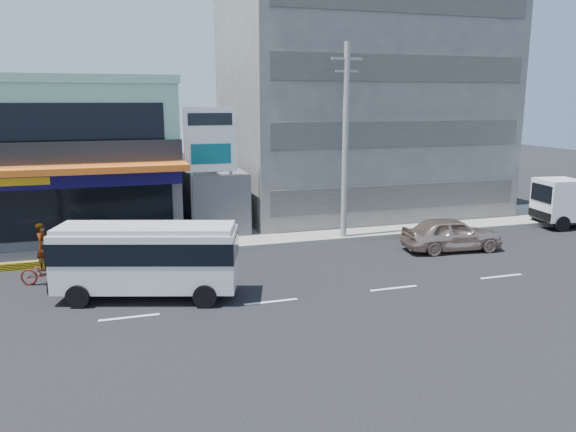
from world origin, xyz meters
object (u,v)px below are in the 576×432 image
Objects in this scene: billboard at (211,147)px; motorcycle_rider at (45,265)px; satellite_dish at (215,169)px; concrete_building at (357,103)px; minibus at (147,255)px; utility_pole_near at (345,142)px; sedan at (452,234)px; shop_building at (58,161)px.

billboard reaches higher than motorcycle_rider.
concrete_building is at bearing 21.80° from satellite_dish.
billboard reaches higher than minibus.
billboard is 1.00× the size of minibus.
utility_pole_near is 3.98× the size of motorcycle_rider.
billboard is (-0.50, -1.80, 1.35)m from satellite_dish.
sedan is 18.41m from motorcycle_rider.
utility_pole_near is 12.17m from minibus.
satellite_dish is (8.00, -2.95, -0.42)m from shop_building.
sedan is 1.93× the size of motorcycle_rider.
shop_building is 12.93m from minibus.
sedan is (4.38, -3.13, -4.33)m from utility_pole_near.
concrete_building is 8.79m from utility_pole_near.
concrete_building is at bearing 7.26° from sedan.
minibus is (-3.73, -7.39, -3.28)m from billboard.
concrete_building is 21.73m from motorcycle_rider.
satellite_dish reaches higher than minibus.
billboard is 6.75m from utility_pole_near.
minibus is at bearing -137.16° from concrete_building.
billboard is 2.75× the size of motorcycle_rider.
utility_pole_near is at bearing -30.96° from satellite_dish.
shop_building is 9.91m from motorcycle_rider.
motorcycle_rider is (-18.41, 0.28, 0.00)m from sedan.
sedan is (0.38, -10.73, -6.18)m from concrete_building.
utility_pole_near is at bearing -117.76° from concrete_building.
concrete_building is 3.31× the size of sedan.
sedan is at bearing -35.56° from utility_pole_near.
concrete_building is at bearing 30.08° from motorcycle_rider.
satellite_dish is 2.31m from billboard.
concrete_building is at bearing 42.84° from minibus.
minibus reaches higher than sedan.
utility_pole_near is at bearing -15.48° from billboard.
billboard is at bearing 164.52° from utility_pole_near.
billboard is at bearing 70.88° from sedan.
utility_pole_near reaches higher than motorcycle_rider.
shop_building is at bearing 159.79° from satellite_dish.
utility_pole_near reaches higher than shop_building.
shop_building reaches higher than sedan.
utility_pole_near reaches higher than sedan.
satellite_dish is 7.17m from utility_pole_near.
utility_pole_near is at bearing -25.06° from shop_building.
motorcycle_rider is (-14.03, -2.84, -4.32)m from utility_pole_near.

